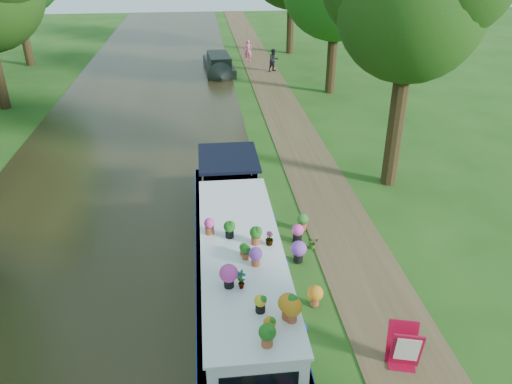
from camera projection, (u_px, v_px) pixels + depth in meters
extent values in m
plane|color=#1F4B12|center=(304.00, 231.00, 15.73)|extent=(100.00, 100.00, 0.00)
cube|color=black|center=(110.00, 242.00, 15.14)|extent=(10.00, 100.00, 0.02)
cube|color=brown|center=(341.00, 228.00, 15.84)|extent=(2.20, 100.00, 0.03)
cube|color=silver|center=(240.00, 277.00, 12.94)|extent=(2.20, 12.00, 0.75)
cube|color=navy|center=(240.00, 268.00, 12.79)|extent=(2.24, 12.04, 0.12)
cube|color=silver|center=(242.00, 267.00, 11.82)|extent=(1.80, 7.00, 1.05)
cube|color=silver|center=(242.00, 248.00, 11.56)|extent=(1.90, 7.10, 0.06)
cube|color=black|center=(280.00, 262.00, 11.87)|extent=(0.03, 6.40, 0.38)
cube|color=black|center=(203.00, 267.00, 11.70)|extent=(0.03, 6.40, 0.38)
cube|color=black|center=(228.00, 158.00, 16.03)|extent=(1.90, 2.40, 0.10)
imported|color=#175215|center=(241.00, 280.00, 10.12)|extent=(0.26, 0.23, 0.42)
imported|color=#175215|center=(269.00, 238.00, 11.55)|extent=(0.27, 0.27, 0.34)
cylinder|color=black|center=(396.00, 125.00, 17.69)|extent=(0.56, 0.56, 4.55)
sphere|color=#15350D|center=(412.00, 8.00, 15.87)|extent=(4.80, 4.80, 4.80)
cylinder|color=black|center=(332.00, 59.00, 28.51)|extent=(0.56, 0.56, 3.85)
cylinder|color=black|center=(290.00, 25.00, 38.08)|extent=(0.56, 0.56, 4.20)
cylinder|color=black|center=(24.00, 33.00, 34.42)|extent=(0.56, 0.56, 4.38)
cube|color=black|center=(219.00, 66.00, 33.98)|extent=(2.06, 5.43, 0.53)
cube|color=black|center=(219.00, 59.00, 33.32)|extent=(1.55, 3.19, 0.62)
cube|color=#A10B2A|center=(401.00, 363.00, 10.82)|extent=(0.66, 0.59, 0.03)
cube|color=#A10B2A|center=(406.00, 350.00, 10.48)|extent=(0.68, 0.41, 1.01)
cube|color=#A10B2A|center=(402.00, 342.00, 10.70)|extent=(0.68, 0.41, 1.01)
cube|color=white|center=(407.00, 350.00, 10.42)|extent=(0.52, 0.29, 0.71)
imported|color=#CB5389|center=(248.00, 51.00, 36.05)|extent=(0.59, 0.43, 1.51)
imported|color=black|center=(274.00, 60.00, 33.37)|extent=(0.91, 0.84, 1.49)
imported|color=#35631D|center=(312.00, 243.00, 14.77)|extent=(0.38, 0.34, 0.37)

